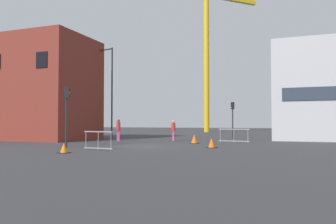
{
  "coord_description": "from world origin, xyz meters",
  "views": [
    {
      "loc": [
        8.97,
        -19.92,
        1.56
      ],
      "look_at": [
        0.0,
        4.52,
        2.42
      ],
      "focal_mm": 35.07,
      "sensor_mm": 36.0,
      "label": 1
    }
  ],
  "objects_px": {
    "traffic_light_verge": "(233,114)",
    "traffic_cone_on_verge": "(212,143)",
    "traffic_light_island": "(67,107)",
    "traffic_cone_striped": "(64,148)",
    "construction_crane": "(208,40)",
    "pedestrian_walking": "(173,129)",
    "pedestrian_waiting": "(118,128)",
    "traffic_cone_orange": "(194,139)",
    "streetlamp_tall": "(110,86)"
  },
  "relations": [
    {
      "from": "construction_crane",
      "to": "streetlamp_tall",
      "type": "relative_size",
      "value": 2.76
    },
    {
      "from": "traffic_light_island",
      "to": "traffic_cone_on_verge",
      "type": "xyz_separation_m",
      "value": [
        8.74,
        2.85,
        -2.29
      ]
    },
    {
      "from": "traffic_cone_striped",
      "to": "traffic_cone_orange",
      "type": "bearing_deg",
      "value": 67.49
    },
    {
      "from": "traffic_light_island",
      "to": "traffic_cone_striped",
      "type": "distance_m",
      "value": 4.69
    },
    {
      "from": "traffic_light_verge",
      "to": "pedestrian_walking",
      "type": "relative_size",
      "value": 2.04
    },
    {
      "from": "construction_crane",
      "to": "pedestrian_waiting",
      "type": "bearing_deg",
      "value": -92.13
    },
    {
      "from": "pedestrian_waiting",
      "to": "traffic_cone_on_verge",
      "type": "bearing_deg",
      "value": -27.16
    },
    {
      "from": "construction_crane",
      "to": "traffic_light_island",
      "type": "height_order",
      "value": "construction_crane"
    },
    {
      "from": "traffic_light_island",
      "to": "traffic_cone_orange",
      "type": "bearing_deg",
      "value": 45.89
    },
    {
      "from": "construction_crane",
      "to": "traffic_light_island",
      "type": "distance_m",
      "value": 38.73
    },
    {
      "from": "traffic_light_island",
      "to": "traffic_cone_orange",
      "type": "distance_m",
      "value": 9.66
    },
    {
      "from": "traffic_light_island",
      "to": "traffic_cone_striped",
      "type": "xyz_separation_m",
      "value": [
        2.38,
        -3.3,
        -2.33
      ]
    },
    {
      "from": "traffic_cone_orange",
      "to": "pedestrian_waiting",
      "type": "bearing_deg",
      "value": 173.43
    },
    {
      "from": "pedestrian_waiting",
      "to": "traffic_light_island",
      "type": "bearing_deg",
      "value": -86.9
    },
    {
      "from": "traffic_light_island",
      "to": "traffic_cone_on_verge",
      "type": "bearing_deg",
      "value": 18.08
    },
    {
      "from": "streetlamp_tall",
      "to": "pedestrian_walking",
      "type": "xyz_separation_m",
      "value": [
        6.39,
        -0.35,
        -3.97
      ]
    },
    {
      "from": "traffic_cone_on_verge",
      "to": "streetlamp_tall",
      "type": "bearing_deg",
      "value": 148.86
    },
    {
      "from": "construction_crane",
      "to": "traffic_light_verge",
      "type": "height_order",
      "value": "construction_crane"
    },
    {
      "from": "traffic_light_island",
      "to": "pedestrian_walking",
      "type": "distance_m",
      "value": 10.17
    },
    {
      "from": "traffic_cone_orange",
      "to": "traffic_cone_on_verge",
      "type": "xyz_separation_m",
      "value": [
        2.2,
        -3.89,
        -0.04
      ]
    },
    {
      "from": "traffic_light_verge",
      "to": "traffic_cone_striped",
      "type": "height_order",
      "value": "traffic_light_verge"
    },
    {
      "from": "streetlamp_tall",
      "to": "traffic_cone_on_verge",
      "type": "bearing_deg",
      "value": -31.14
    },
    {
      "from": "traffic_light_verge",
      "to": "traffic_cone_on_verge",
      "type": "relative_size",
      "value": 5.91
    },
    {
      "from": "construction_crane",
      "to": "traffic_light_island",
      "type": "bearing_deg",
      "value": -91.05
    },
    {
      "from": "pedestrian_walking",
      "to": "traffic_cone_striped",
      "type": "height_order",
      "value": "pedestrian_walking"
    },
    {
      "from": "streetlamp_tall",
      "to": "traffic_cone_striped",
      "type": "distance_m",
      "value": 14.54
    },
    {
      "from": "traffic_light_island",
      "to": "traffic_light_verge",
      "type": "relative_size",
      "value": 1.06
    },
    {
      "from": "pedestrian_walking",
      "to": "traffic_cone_striped",
      "type": "relative_size",
      "value": 3.33
    },
    {
      "from": "traffic_cone_on_verge",
      "to": "traffic_light_verge",
      "type": "bearing_deg",
      "value": 93.15
    },
    {
      "from": "traffic_cone_orange",
      "to": "traffic_cone_on_verge",
      "type": "distance_m",
      "value": 4.47
    },
    {
      "from": "streetlamp_tall",
      "to": "traffic_cone_striped",
      "type": "relative_size",
      "value": 16.15
    },
    {
      "from": "traffic_light_island",
      "to": "pedestrian_waiting",
      "type": "xyz_separation_m",
      "value": [
        -0.41,
        7.55,
        -1.49
      ]
    },
    {
      "from": "traffic_light_verge",
      "to": "traffic_cone_orange",
      "type": "distance_m",
      "value": 9.2
    },
    {
      "from": "traffic_light_verge",
      "to": "pedestrian_waiting",
      "type": "bearing_deg",
      "value": -136.49
    },
    {
      "from": "construction_crane",
      "to": "traffic_cone_striped",
      "type": "distance_m",
      "value": 42.66
    },
    {
      "from": "traffic_cone_orange",
      "to": "traffic_cone_on_verge",
      "type": "relative_size",
      "value": 1.13
    },
    {
      "from": "traffic_cone_on_verge",
      "to": "traffic_cone_orange",
      "type": "bearing_deg",
      "value": 119.49
    },
    {
      "from": "construction_crane",
      "to": "traffic_light_island",
      "type": "relative_size",
      "value": 6.23
    },
    {
      "from": "traffic_cone_on_verge",
      "to": "traffic_cone_striped",
      "type": "relative_size",
      "value": 1.15
    },
    {
      "from": "pedestrian_walking",
      "to": "pedestrian_waiting",
      "type": "bearing_deg",
      "value": -159.06
    },
    {
      "from": "pedestrian_walking",
      "to": "traffic_cone_on_verge",
      "type": "xyz_separation_m",
      "value": [
        4.75,
        -6.38,
        -0.75
      ]
    },
    {
      "from": "streetlamp_tall",
      "to": "traffic_cone_striped",
      "type": "xyz_separation_m",
      "value": [
        4.78,
        -12.88,
        -4.76
      ]
    },
    {
      "from": "pedestrian_waiting",
      "to": "traffic_cone_striped",
      "type": "relative_size",
      "value": 3.48
    },
    {
      "from": "traffic_cone_orange",
      "to": "streetlamp_tall",
      "type": "bearing_deg",
      "value": 162.39
    },
    {
      "from": "traffic_cone_orange",
      "to": "traffic_cone_striped",
      "type": "bearing_deg",
      "value": -112.51
    },
    {
      "from": "pedestrian_walking",
      "to": "traffic_light_island",
      "type": "bearing_deg",
      "value": -113.37
    },
    {
      "from": "pedestrian_walking",
      "to": "traffic_cone_striped",
      "type": "bearing_deg",
      "value": -97.33
    },
    {
      "from": "traffic_light_verge",
      "to": "construction_crane",
      "type": "bearing_deg",
      "value": 109.42
    },
    {
      "from": "traffic_light_verge",
      "to": "traffic_cone_on_verge",
      "type": "bearing_deg",
      "value": -86.85
    },
    {
      "from": "traffic_light_island",
      "to": "traffic_light_verge",
      "type": "distance_m",
      "value": 17.52
    }
  ]
}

